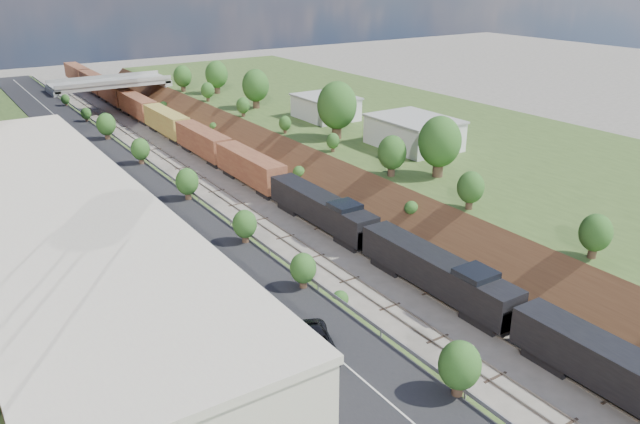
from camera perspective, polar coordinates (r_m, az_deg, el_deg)
platform_right at (r=104.17m, az=9.45°, el=6.33°), size 44.00×180.00×5.00m
embankment_left at (r=82.98m, az=-13.79°, el=0.20°), size 10.00×180.00×10.00m
embankment_right at (r=91.95m, az=-0.87°, el=2.95°), size 10.00×180.00×10.00m
rail_left_track at (r=85.82m, az=-8.55°, el=1.38°), size 1.58×180.00×0.18m
rail_right_track at (r=87.96m, az=-5.49°, el=2.03°), size 1.58×180.00×0.18m
road at (r=80.09m, az=-17.12°, el=2.92°), size 8.00×180.00×0.10m
guardrail at (r=80.89m, az=-14.35°, el=3.76°), size 0.10×171.00×0.70m
commercial_building at (r=56.18m, az=-22.98°, el=-2.03°), size 14.30×62.30×7.00m
overpass at (r=142.32m, az=-18.59°, el=10.58°), size 24.50×8.30×7.40m
white_building_near at (r=91.11m, az=8.56°, el=7.12°), size 9.00×12.00×4.00m
white_building_far at (r=107.81m, az=0.52°, el=9.49°), size 8.00×10.00×3.60m
tree_right_large at (r=77.74m, az=10.89°, el=6.29°), size 5.25×5.25×7.61m
tree_left_crest at (r=46.86m, az=1.84°, el=-6.88°), size 2.45×2.45×3.55m
freight_train at (r=110.58m, az=-12.12°, el=7.13°), size 3.15×176.78×4.68m
suv at (r=42.49m, az=-0.49°, el=-11.97°), size 4.25×6.14×1.56m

